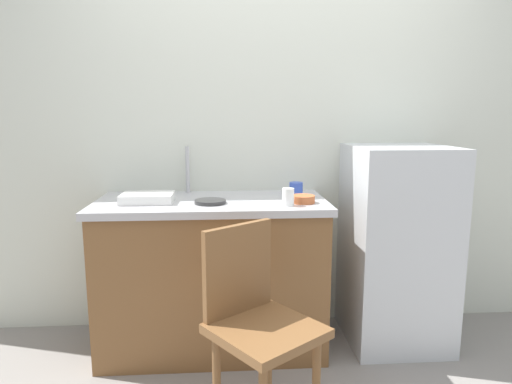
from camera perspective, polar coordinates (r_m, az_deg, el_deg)
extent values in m
cube|color=silver|center=(2.87, 2.47, 8.15)|extent=(4.80, 0.10, 2.55)
cube|color=brown|center=(2.67, -5.52, -10.72)|extent=(1.26, 0.60, 0.84)
cube|color=#B7B7BC|center=(2.55, -5.69, -1.42)|extent=(1.30, 0.64, 0.04)
cylinder|color=#B7B7BC|center=(2.78, -8.70, 2.84)|extent=(0.02, 0.02, 0.29)
cube|color=silver|center=(2.81, 17.38, -6.47)|extent=(0.56, 0.59, 1.18)
cylinder|color=brown|center=(2.09, -5.03, -22.98)|extent=(0.04, 0.04, 0.45)
cylinder|color=brown|center=(2.26, 1.58, -20.34)|extent=(0.04, 0.04, 0.45)
cube|color=brown|center=(1.95, 1.30, -17.26)|extent=(0.56, 0.56, 0.04)
cube|color=brown|center=(1.99, -2.28, -9.76)|extent=(0.31, 0.24, 0.40)
cube|color=white|center=(2.53, -13.64, -0.74)|extent=(0.28, 0.20, 0.05)
cylinder|color=#B25B33|center=(2.46, 5.97, -0.90)|extent=(0.13, 0.13, 0.04)
cylinder|color=#2D2D2D|center=(2.44, -5.85, -1.23)|extent=(0.17, 0.17, 0.02)
cylinder|color=white|center=(2.37, 4.11, -0.64)|extent=(0.06, 0.06, 0.09)
cylinder|color=blue|center=(2.70, 5.12, 0.45)|extent=(0.08, 0.08, 0.07)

